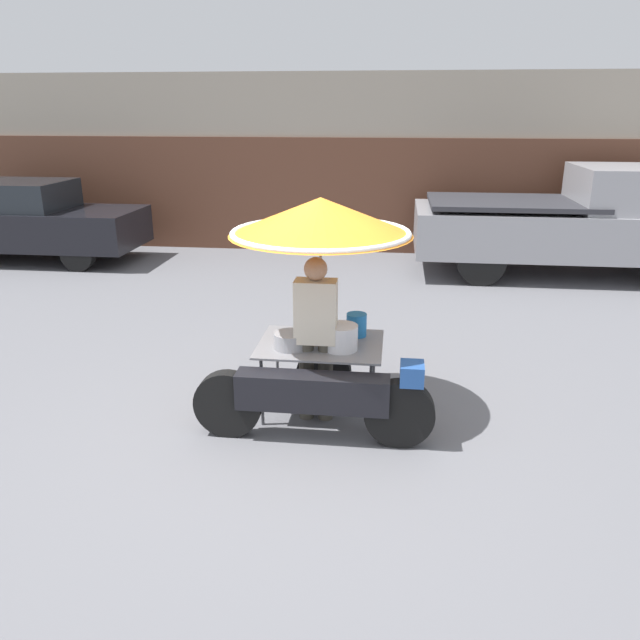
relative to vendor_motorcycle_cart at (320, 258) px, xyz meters
name	(u,v)px	position (x,y,z in m)	size (l,w,h in m)	color
ground_plane	(298,432)	(-0.16, -0.40, -1.54)	(36.00, 36.00, 0.00)	slate
shopfront_building	(360,161)	(-0.16, 8.24, 0.19)	(28.00, 2.06, 3.48)	gray
vendor_motorcycle_cart	(320,258)	(0.00, 0.00, 0.00)	(2.14, 1.66, 2.07)	black
vendor_person	(316,331)	(-0.03, -0.09, -0.66)	(0.38, 0.22, 1.57)	#4C473D
parked_car	(23,220)	(-6.43, 5.71, -0.77)	(4.37, 1.67, 1.51)	black
pickup_truck	(583,223)	(3.87, 5.78, -0.61)	(5.43, 1.96, 1.89)	black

